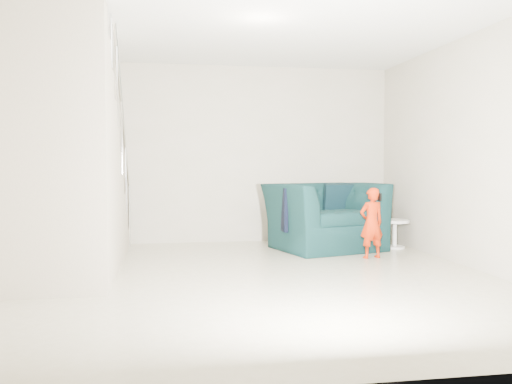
{
  "coord_description": "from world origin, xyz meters",
  "views": [
    {
      "loc": [
        -0.98,
        -5.52,
        1.21
      ],
      "look_at": [
        0.15,
        1.2,
        0.85
      ],
      "focal_mm": 38.0,
      "sensor_mm": 36.0,
      "label": 1
    }
  ],
  "objects_px": {
    "armchair": "(325,216)",
    "staircase": "(69,188)",
    "side_table": "(395,229)",
    "toddler": "(372,223)"
  },
  "relations": [
    {
      "from": "toddler",
      "to": "staircase",
      "type": "relative_size",
      "value": 0.25
    },
    {
      "from": "toddler",
      "to": "armchair",
      "type": "bearing_deg",
      "value": -76.05
    },
    {
      "from": "toddler",
      "to": "side_table",
      "type": "distance_m",
      "value": 0.97
    },
    {
      "from": "armchair",
      "to": "side_table",
      "type": "xyz_separation_m",
      "value": [
        1.0,
        -0.12,
        -0.19
      ]
    },
    {
      "from": "armchair",
      "to": "staircase",
      "type": "xyz_separation_m",
      "value": [
        -3.24,
        -1.29,
        0.48
      ]
    },
    {
      "from": "side_table",
      "to": "armchair",
      "type": "bearing_deg",
      "value": 173.43
    },
    {
      "from": "toddler",
      "to": "side_table",
      "type": "relative_size",
      "value": 2.2
    },
    {
      "from": "armchair",
      "to": "side_table",
      "type": "bearing_deg",
      "value": -22.3
    },
    {
      "from": "staircase",
      "to": "toddler",
      "type": "bearing_deg",
      "value": 7.26
    },
    {
      "from": "toddler",
      "to": "staircase",
      "type": "height_order",
      "value": "staircase"
    }
  ]
}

